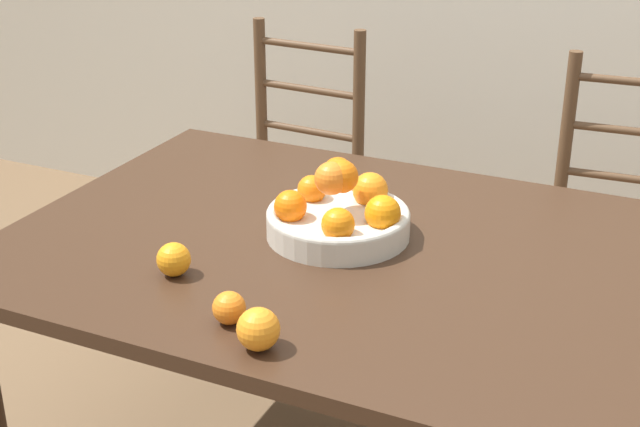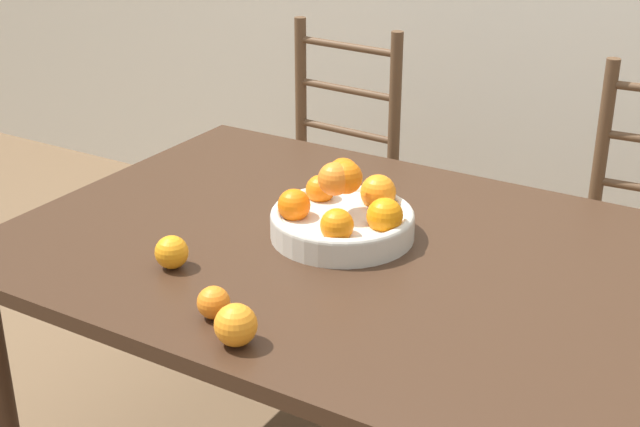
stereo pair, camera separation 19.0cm
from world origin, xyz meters
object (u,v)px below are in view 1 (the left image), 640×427
(orange_loose_1, at_px, (174,259))
(orange_loose_0, at_px, (258,329))
(chair_left, at_px, (289,183))
(chair_right, at_px, (618,240))
(orange_loose_2, at_px, (229,308))
(fruit_bowl, at_px, (339,214))

(orange_loose_1, bearing_deg, orange_loose_0, -30.76)
(chair_left, xyz_separation_m, chair_right, (1.07, 0.00, 0.00))
(orange_loose_1, relative_size, chair_right, 0.07)
(orange_loose_1, distance_m, chair_left, 1.20)
(chair_right, bearing_deg, orange_loose_2, -118.15)
(fruit_bowl, xyz_separation_m, orange_loose_2, (-0.03, -0.44, -0.02))
(fruit_bowl, relative_size, orange_loose_2, 5.11)
(fruit_bowl, height_order, chair_left, chair_left)
(orange_loose_1, relative_size, orange_loose_2, 1.12)
(chair_right, bearing_deg, fruit_bowl, -127.10)
(orange_loose_1, xyz_separation_m, chair_left, (-0.31, 1.13, -0.29))
(fruit_bowl, distance_m, chair_right, 1.02)
(orange_loose_0, xyz_separation_m, orange_loose_2, (-0.09, 0.05, -0.01))
(orange_loose_2, relative_size, chair_left, 0.06)
(fruit_bowl, relative_size, orange_loose_1, 4.56)
(fruit_bowl, bearing_deg, orange_loose_0, -83.13)
(chair_left, bearing_deg, fruit_bowl, -52.51)
(fruit_bowl, xyz_separation_m, orange_loose_0, (0.06, -0.49, -0.01))
(chair_left, height_order, chair_right, same)
(orange_loose_0, xyz_separation_m, chair_right, (0.47, 1.30, -0.30))
(chair_left, bearing_deg, orange_loose_2, -64.02)
(orange_loose_1, distance_m, chair_right, 1.39)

